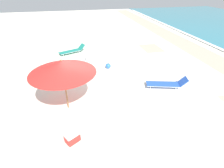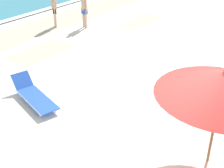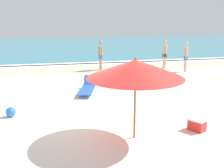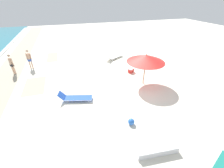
{
  "view_description": "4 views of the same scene",
  "coord_description": "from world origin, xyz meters",
  "px_view_note": "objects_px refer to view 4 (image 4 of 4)",
  "views": [
    {
      "loc": [
        7.45,
        -0.66,
        5.01
      ],
      "look_at": [
        0.58,
        0.89,
        0.84
      ],
      "focal_mm": 28.0,
      "sensor_mm": 36.0,
      "label": 1
    },
    {
      "loc": [
        -4.93,
        -2.73,
        5.05
      ],
      "look_at": [
        0.82,
        1.57,
        1.11
      ],
      "focal_mm": 50.0,
      "sensor_mm": 36.0,
      "label": 2
    },
    {
      "loc": [
        -1.59,
        -9.34,
        3.68
      ],
      "look_at": [
        0.67,
        1.24,
        1.03
      ],
      "focal_mm": 50.0,
      "sensor_mm": 36.0,
      "label": 3
    },
    {
      "loc": [
        -8.07,
        4.08,
        5.95
      ],
      "look_at": [
        0.23,
        1.5,
        0.74
      ],
      "focal_mm": 24.0,
      "sensor_mm": 36.0,
      "label": 4
    }
  ],
  "objects_px": {
    "lounger_stack": "(156,148)",
    "beachgoer_shoreline_child": "(29,58)",
    "beach_ball": "(131,122)",
    "sun_lounger_near_water_left": "(114,57)",
    "sun_lounger_under_umbrella": "(75,97)",
    "beachgoer_strolling_adult": "(11,63)",
    "cooler_box": "(131,70)",
    "beach_umbrella": "(146,58)"
  },
  "relations": [
    {
      "from": "beach_ball",
      "to": "cooler_box",
      "type": "relative_size",
      "value": 0.57
    },
    {
      "from": "beachgoer_strolling_adult",
      "to": "cooler_box",
      "type": "relative_size",
      "value": 2.89
    },
    {
      "from": "sun_lounger_under_umbrella",
      "to": "beachgoer_shoreline_child",
      "type": "xyz_separation_m",
      "value": [
        6.26,
        3.42,
        0.78
      ]
    },
    {
      "from": "sun_lounger_near_water_left",
      "to": "beach_ball",
      "type": "height_order",
      "value": "sun_lounger_near_water_left"
    },
    {
      "from": "sun_lounger_near_water_left",
      "to": "beach_ball",
      "type": "distance_m",
      "value": 9.55
    },
    {
      "from": "sun_lounger_under_umbrella",
      "to": "beachgoer_strolling_adult",
      "type": "xyz_separation_m",
      "value": [
        5.45,
        4.67,
        0.78
      ]
    },
    {
      "from": "lounger_stack",
      "to": "sun_lounger_under_umbrella",
      "type": "distance_m",
      "value": 5.7
    },
    {
      "from": "lounger_stack",
      "to": "beachgoer_shoreline_child",
      "type": "bearing_deg",
      "value": 35.99
    },
    {
      "from": "beach_umbrella",
      "to": "beachgoer_shoreline_child",
      "type": "bearing_deg",
      "value": 57.1
    },
    {
      "from": "beach_umbrella",
      "to": "beachgoer_strolling_adult",
      "type": "relative_size",
      "value": 1.55
    },
    {
      "from": "lounger_stack",
      "to": "beachgoer_shoreline_child",
      "type": "relative_size",
      "value": 1.1
    },
    {
      "from": "beachgoer_strolling_adult",
      "to": "sun_lounger_under_umbrella",
      "type": "bearing_deg",
      "value": 172.17
    },
    {
      "from": "lounger_stack",
      "to": "beach_ball",
      "type": "distance_m",
      "value": 1.83
    },
    {
      "from": "lounger_stack",
      "to": "sun_lounger_near_water_left",
      "type": "relative_size",
      "value": 0.84
    },
    {
      "from": "sun_lounger_under_umbrella",
      "to": "beachgoer_shoreline_child",
      "type": "height_order",
      "value": "beachgoer_shoreline_child"
    },
    {
      "from": "beach_ball",
      "to": "lounger_stack",
      "type": "bearing_deg",
      "value": -167.41
    },
    {
      "from": "beachgoer_strolling_adult",
      "to": "cooler_box",
      "type": "xyz_separation_m",
      "value": [
        -2.75,
        -9.79,
        -0.81
      ]
    },
    {
      "from": "beach_umbrella",
      "to": "sun_lounger_near_water_left",
      "type": "distance_m",
      "value": 5.95
    },
    {
      "from": "lounger_stack",
      "to": "sun_lounger_under_umbrella",
      "type": "height_order",
      "value": "sun_lounger_under_umbrella"
    },
    {
      "from": "sun_lounger_under_umbrella",
      "to": "sun_lounger_near_water_left",
      "type": "relative_size",
      "value": 0.96
    },
    {
      "from": "beach_umbrella",
      "to": "sun_lounger_under_umbrella",
      "type": "xyz_separation_m",
      "value": [
        -0.65,
        5.25,
        -1.82
      ]
    },
    {
      "from": "lounger_stack",
      "to": "beachgoer_shoreline_child",
      "type": "xyz_separation_m",
      "value": [
        11.08,
        6.45,
        0.84
      ]
    },
    {
      "from": "sun_lounger_under_umbrella",
      "to": "beachgoer_strolling_adult",
      "type": "distance_m",
      "value": 7.22
    },
    {
      "from": "beachgoer_shoreline_child",
      "to": "cooler_box",
      "type": "relative_size",
      "value": 2.89
    },
    {
      "from": "beachgoer_shoreline_child",
      "to": "beachgoer_strolling_adult",
      "type": "relative_size",
      "value": 1.0
    },
    {
      "from": "sun_lounger_near_water_left",
      "to": "lounger_stack",
      "type": "bearing_deg",
      "value": 141.71
    },
    {
      "from": "sun_lounger_under_umbrella",
      "to": "cooler_box",
      "type": "relative_size",
      "value": 3.6
    },
    {
      "from": "beachgoer_shoreline_child",
      "to": "sun_lounger_under_umbrella",
      "type": "bearing_deg",
      "value": -44.47
    },
    {
      "from": "beach_umbrella",
      "to": "beachgoer_strolling_adult",
      "type": "height_order",
      "value": "beach_umbrella"
    },
    {
      "from": "beachgoer_shoreline_child",
      "to": "sun_lounger_near_water_left",
      "type": "bearing_deg",
      "value": 17.04
    },
    {
      "from": "beachgoer_shoreline_child",
      "to": "cooler_box",
      "type": "height_order",
      "value": "beachgoer_shoreline_child"
    },
    {
      "from": "beachgoer_strolling_adult",
      "to": "cooler_box",
      "type": "bearing_deg",
      "value": -154.18
    },
    {
      "from": "beach_umbrella",
      "to": "beach_ball",
      "type": "bearing_deg",
      "value": 144.62
    },
    {
      "from": "beach_umbrella",
      "to": "beachgoer_shoreline_child",
      "type": "height_order",
      "value": "beach_umbrella"
    },
    {
      "from": "beach_umbrella",
      "to": "sun_lounger_near_water_left",
      "type": "xyz_separation_m",
      "value": [
        5.63,
        0.54,
        -1.83
      ]
    },
    {
      "from": "beachgoer_shoreline_child",
      "to": "beach_ball",
      "type": "height_order",
      "value": "beachgoer_shoreline_child"
    },
    {
      "from": "beach_umbrella",
      "to": "beachgoer_shoreline_child",
      "type": "relative_size",
      "value": 1.55
    },
    {
      "from": "beach_umbrella",
      "to": "beach_ball",
      "type": "relative_size",
      "value": 7.84
    },
    {
      "from": "sun_lounger_under_umbrella",
      "to": "beachgoer_strolling_adult",
      "type": "height_order",
      "value": "beachgoer_strolling_adult"
    },
    {
      "from": "beachgoer_strolling_adult",
      "to": "sun_lounger_near_water_left",
      "type": "bearing_deg",
      "value": -133.37
    },
    {
      "from": "sun_lounger_under_umbrella",
      "to": "cooler_box",
      "type": "bearing_deg",
      "value": -46.55
    },
    {
      "from": "lounger_stack",
      "to": "sun_lounger_under_umbrella",
      "type": "relative_size",
      "value": 0.88
    }
  ]
}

